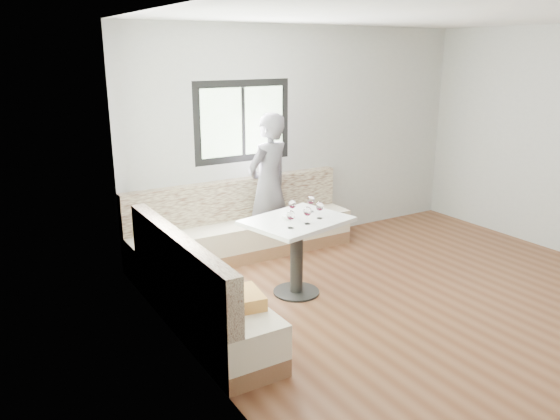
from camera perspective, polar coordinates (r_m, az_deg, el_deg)
name	(u,v)px	position (r m, az deg, el deg)	size (l,w,h in m)	color
room	(438,168)	(5.40, 16.16, 4.21)	(5.01, 5.01, 2.81)	brown
banquette	(226,254)	(6.04, -5.67, -4.64)	(2.90, 2.80, 0.95)	brown
table	(297,238)	(5.66, 1.76, -2.95)	(1.15, 0.98, 0.82)	black
person	(269,186)	(6.65, -1.20, 2.49)	(0.65, 0.43, 1.79)	#57535B
olive_ramekin	(286,217)	(5.59, 0.67, -0.73)	(0.10, 0.10, 0.04)	white
wine_glass_a	(291,216)	(5.27, 1.14, -0.62)	(0.08, 0.08, 0.18)	white
wine_glass_b	(307,212)	(5.40, 2.88, -0.19)	(0.08, 0.08, 0.18)	white
wine_glass_c	(320,207)	(5.59, 4.17, 0.33)	(0.08, 0.08, 0.18)	white
wine_glass_d	(292,205)	(5.65, 1.29, 0.57)	(0.08, 0.08, 0.18)	white
wine_glass_e	(311,200)	(5.82, 3.26, 1.00)	(0.08, 0.08, 0.18)	white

